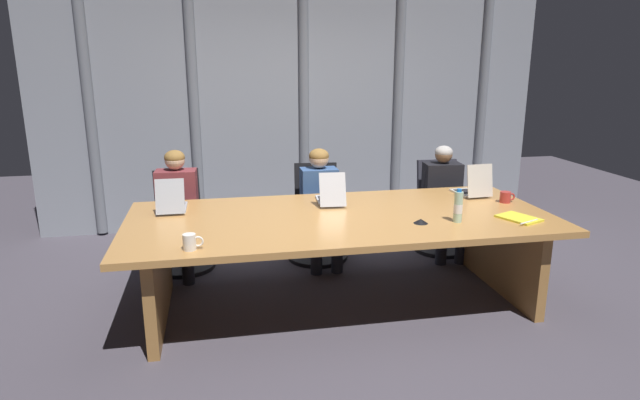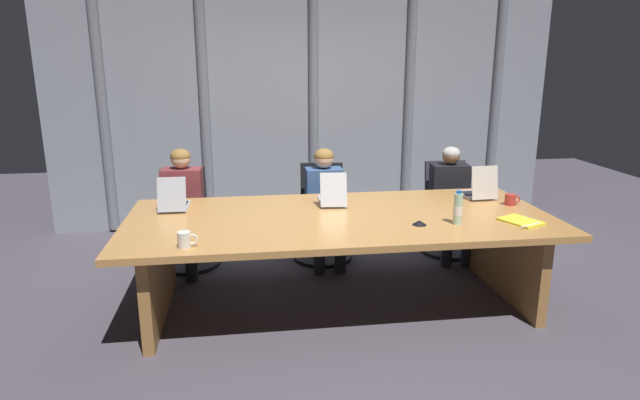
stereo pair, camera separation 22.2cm
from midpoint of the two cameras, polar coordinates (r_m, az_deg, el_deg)
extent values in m
plane|color=#47424C|center=(4.55, 3.48, -10.91)|extent=(11.84, 11.84, 0.00)
cube|color=#B77F42|center=(4.29, 3.63, -2.03)|extent=(3.37, 1.49, 0.05)
cube|color=black|center=(4.31, 3.62, -2.85)|extent=(2.86, 0.10, 0.06)
cube|color=olive|center=(4.37, -15.36, -7.50)|extent=(0.08, 1.27, 0.71)
cube|color=olive|center=(4.89, 20.31, -5.48)|extent=(0.08, 1.27, 0.71)
cube|color=gray|center=(6.43, -0.52, 9.92)|extent=(5.92, 0.10, 2.85)
cylinder|color=slate|center=(6.49, -21.18, 8.98)|extent=(0.12, 0.12, 2.79)
cylinder|color=slate|center=(6.33, -11.18, 9.57)|extent=(0.12, 0.12, 2.79)
cylinder|color=slate|center=(6.39, 0.31, 9.89)|extent=(0.12, 0.12, 2.79)
cylinder|color=slate|center=(6.66, 10.35, 9.85)|extent=(0.12, 0.12, 2.79)
cylinder|color=slate|center=(7.08, 18.97, 9.58)|extent=(0.12, 0.12, 2.79)
cube|color=#A8ADB7|center=(4.67, -13.77, -0.58)|extent=(0.23, 0.30, 0.02)
cube|color=black|center=(4.69, -13.75, -0.39)|extent=(0.19, 0.17, 0.00)
cube|color=#A8ADB7|center=(4.45, -14.12, 0.56)|extent=(0.23, 0.09, 0.27)
cube|color=black|center=(4.46, -14.11, 0.60)|extent=(0.20, 0.08, 0.24)
cube|color=#BCBCC1|center=(4.72, 2.58, -0.02)|extent=(0.25, 0.32, 0.02)
cube|color=black|center=(4.74, 2.55, 0.17)|extent=(0.20, 0.18, 0.00)
cube|color=#BCBCC1|center=(4.48, 2.87, 1.08)|extent=(0.23, 0.13, 0.27)
cube|color=black|center=(4.49, 2.86, 1.13)|extent=(0.21, 0.12, 0.24)
cube|color=beige|center=(5.13, 17.24, 0.54)|extent=(0.26, 0.32, 0.02)
cube|color=black|center=(5.15, 17.13, 0.71)|extent=(0.21, 0.18, 0.00)
cube|color=beige|center=(4.94, 18.35, 1.75)|extent=(0.24, 0.07, 0.29)
cube|color=black|center=(4.94, 18.32, 1.78)|extent=(0.22, 0.06, 0.26)
cube|color=black|center=(5.32, -12.78, -2.39)|extent=(0.55, 0.55, 0.08)
cube|color=black|center=(5.47, -13.14, 0.96)|extent=(0.44, 0.18, 0.46)
cylinder|color=#262628|center=(5.39, -12.65, -4.59)|extent=(0.05, 0.05, 0.35)
cylinder|color=black|center=(5.46, -12.53, -6.54)|extent=(0.60, 0.60, 0.04)
cube|color=black|center=(5.37, 1.47, -1.86)|extent=(0.52, 0.52, 0.08)
cube|color=black|center=(5.51, 1.32, 1.53)|extent=(0.44, 0.15, 0.47)
cylinder|color=#262628|center=(5.44, 1.45, -4.05)|extent=(0.05, 0.05, 0.35)
cylinder|color=black|center=(5.51, 1.44, -5.98)|extent=(0.60, 0.60, 0.04)
cube|color=#2D2D38|center=(5.74, 14.81, -1.26)|extent=(0.49, 0.49, 0.08)
cube|color=#2D2D38|center=(5.88, 14.20, 1.84)|extent=(0.43, 0.12, 0.46)
cylinder|color=#262628|center=(5.80, 14.67, -3.31)|extent=(0.05, 0.05, 0.35)
cylinder|color=black|center=(5.87, 14.55, -5.14)|extent=(0.60, 0.60, 0.04)
cube|color=brown|center=(5.23, -13.18, 0.57)|extent=(0.38, 0.24, 0.50)
sphere|color=beige|center=(5.16, -13.41, 4.30)|extent=(0.18, 0.18, 0.18)
ellipsoid|color=olive|center=(5.15, -13.42, 4.55)|extent=(0.19, 0.19, 0.14)
cylinder|color=brown|center=(5.19, -11.52, 1.25)|extent=(0.08, 0.14, 0.27)
cylinder|color=beige|center=(5.02, -11.72, -0.61)|extent=(0.08, 0.30, 0.06)
cylinder|color=brown|center=(5.24, -14.90, 1.16)|extent=(0.08, 0.14, 0.27)
cylinder|color=beige|center=(5.07, -15.21, -0.68)|extent=(0.08, 0.30, 0.06)
cylinder|color=#262833|center=(5.10, -12.20, -3.00)|extent=(0.15, 0.41, 0.13)
cylinder|color=#262833|center=(5.00, -12.31, -5.99)|extent=(0.11, 0.11, 0.45)
cylinder|color=#262833|center=(5.13, -14.41, -3.03)|extent=(0.15, 0.41, 0.13)
cylinder|color=#262833|center=(5.03, -14.58, -6.01)|extent=(0.11, 0.11, 0.45)
cube|color=#335184|center=(5.28, 1.61, 0.90)|extent=(0.35, 0.22, 0.46)
sphere|color=beige|center=(5.21, 1.64, 4.44)|extent=(0.19, 0.19, 0.19)
ellipsoid|color=olive|center=(5.21, 1.64, 4.70)|extent=(0.20, 0.20, 0.14)
cylinder|color=#335184|center=(5.30, 3.18, 1.39)|extent=(0.07, 0.14, 0.27)
cylinder|color=beige|center=(5.13, 3.62, -0.42)|extent=(0.06, 0.30, 0.06)
cylinder|color=#335184|center=(5.25, 0.04, 1.29)|extent=(0.07, 0.14, 0.27)
cylinder|color=beige|center=(5.08, 0.38, -0.55)|extent=(0.06, 0.30, 0.06)
cylinder|color=#262833|center=(5.18, 3.06, -2.40)|extent=(0.13, 0.40, 0.13)
cylinder|color=#262833|center=(5.08, 3.42, -5.32)|extent=(0.11, 0.11, 0.45)
cylinder|color=#262833|center=(5.15, 0.87, -2.49)|extent=(0.13, 0.40, 0.13)
cylinder|color=#262833|center=(5.05, 1.19, -5.44)|extent=(0.11, 0.11, 0.45)
cube|color=black|center=(5.64, 14.66, 1.33)|extent=(0.39, 0.25, 0.47)
sphere|color=#8C6647|center=(5.58, 14.87, 4.59)|extent=(0.18, 0.18, 0.18)
ellipsoid|color=#B2ADA8|center=(5.57, 14.89, 4.81)|extent=(0.18, 0.18, 0.13)
cylinder|color=black|center=(5.68, 16.19, 1.76)|extent=(0.08, 0.14, 0.27)
cylinder|color=#8C6647|center=(5.51, 16.80, 0.08)|extent=(0.09, 0.30, 0.06)
cylinder|color=black|center=(5.59, 13.15, 1.75)|extent=(0.08, 0.14, 0.27)
cylinder|color=#8C6647|center=(5.42, 13.68, 0.04)|extent=(0.09, 0.30, 0.06)
cylinder|color=#262833|center=(5.55, 16.07, -1.79)|extent=(0.17, 0.41, 0.13)
cylinder|color=#262833|center=(5.46, 16.51, -4.50)|extent=(0.11, 0.11, 0.45)
cylinder|color=#262833|center=(5.49, 14.10, -1.83)|extent=(0.17, 0.41, 0.13)
cylinder|color=#262833|center=(5.39, 14.50, -4.58)|extent=(0.11, 0.11, 0.45)
cylinder|color=#ADD1B2|center=(4.19, 15.91, -0.93)|extent=(0.07, 0.07, 0.24)
cylinder|color=white|center=(4.19, 15.90, -1.08)|extent=(0.07, 0.07, 0.07)
cylinder|color=blue|center=(4.16, 16.04, 0.80)|extent=(0.04, 0.04, 0.02)
cylinder|color=#B2332D|center=(4.89, 20.78, 0.03)|extent=(0.09, 0.09, 0.10)
torus|color=#B2332D|center=(4.92, 21.38, 0.05)|extent=(0.07, 0.01, 0.07)
cylinder|color=white|center=(3.64, -12.55, -4.15)|extent=(0.09, 0.09, 0.11)
torus|color=white|center=(3.64, -11.68, -4.13)|extent=(0.07, 0.01, 0.07)
cone|color=black|center=(4.13, 12.03, -2.38)|extent=(0.11, 0.11, 0.03)
cube|color=yellow|center=(4.43, 21.92, -2.11)|extent=(0.32, 0.36, 0.02)
cylinder|color=silver|center=(4.31, 22.82, -2.48)|extent=(0.20, 0.09, 0.01)
camera|label=1|loc=(0.11, -88.54, 0.39)|focal=30.13mm
camera|label=2|loc=(0.11, 91.46, -0.39)|focal=30.13mm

